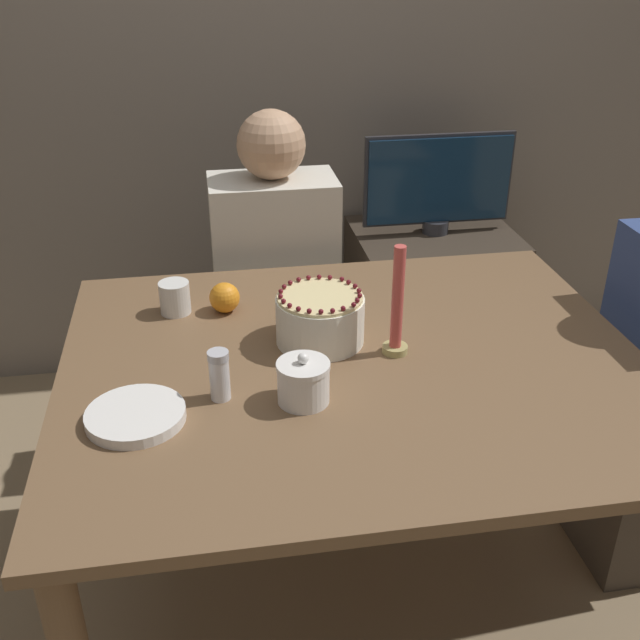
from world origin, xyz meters
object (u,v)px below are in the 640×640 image
(cake, at_px, (320,318))
(person_man_blue_shirt, at_px, (276,312))
(sugar_shaker, at_px, (219,375))
(tv_monitor, at_px, (438,182))
(sugar_bowl, at_px, (303,382))
(candle, at_px, (397,311))

(cake, distance_m, person_man_blue_shirt, 0.73)
(sugar_shaker, height_order, tv_monitor, tv_monitor)
(sugar_bowl, height_order, candle, candle)
(sugar_bowl, relative_size, sugar_shaker, 1.02)
(candle, bearing_deg, cake, 153.45)
(sugar_shaker, height_order, person_man_blue_shirt, person_man_blue_shirt)
(cake, height_order, sugar_shaker, cake)
(sugar_shaker, distance_m, candle, 0.44)
(cake, bearing_deg, sugar_bowl, -107.18)
(tv_monitor, bearing_deg, sugar_shaker, -125.41)
(cake, relative_size, tv_monitor, 0.38)
(sugar_bowl, bearing_deg, candle, 34.41)
(cake, xyz_separation_m, sugar_bowl, (-0.08, -0.25, -0.01))
(sugar_shaker, bearing_deg, candle, 16.94)
(person_man_blue_shirt, xyz_separation_m, tv_monitor, (0.66, 0.35, 0.31))
(cake, relative_size, sugar_bowl, 1.83)
(cake, bearing_deg, tv_monitor, 58.62)
(candle, bearing_deg, sugar_bowl, -145.59)
(candle, distance_m, person_man_blue_shirt, 0.86)
(sugar_bowl, distance_m, sugar_shaker, 0.18)
(person_man_blue_shirt, bearing_deg, sugar_bowl, 87.61)
(candle, height_order, person_man_blue_shirt, person_man_blue_shirt)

